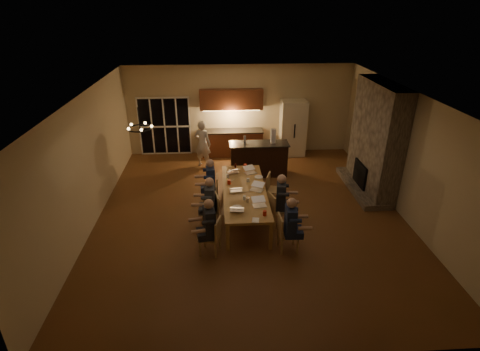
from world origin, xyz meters
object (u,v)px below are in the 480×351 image
plate_left (237,208)px  chandelier (140,128)px  chair_right_mid (279,209)px  chair_left_near (210,236)px  laptop_f (251,170)px  chair_left_far (210,191)px  laptop_b (259,202)px  redcup_far (245,166)px  person_right_near (290,226)px  plate_far (259,177)px  bar_bottle (245,139)px  chair_right_near (288,233)px  can_cola (235,165)px  refrigerator (293,128)px  plate_near (260,199)px  chair_right_far (275,190)px  bar_island (259,159)px  bar_blender (273,136)px  chair_left_mid (209,211)px  mug_back (228,176)px  laptop_d (257,186)px  standing_person (203,144)px  dining_table (244,203)px  laptop_e (233,169)px  redcup_mid (229,182)px  mug_mid (248,180)px  person_left_near (210,227)px  person_left_far (211,183)px  can_silver (247,200)px  person_left_mid (210,203)px  person_right_mid (281,200)px  laptop_c (236,187)px  redcup_near (265,213)px  laptop_a (237,206)px

plate_left → chandelier: bearing=179.1°
plate_left → chair_right_mid: bearing=20.9°
chair_left_near → laptop_f: 2.87m
chair_left_far → laptop_b: laptop_b is taller
chair_left_far → redcup_far: size_ratio=7.42×
person_right_near → plate_far: bearing=12.6°
chair_left_near → bar_bottle: bearing=-178.6°
chair_right_near → can_cola: (-1.03, 3.01, 0.37)m
refrigerator → plate_near: 5.04m
chair_right_far → bar_bottle: bar_bottle is taller
chair_right_mid → plate_far: size_ratio=3.71×
bar_island → bar_blender: bar_blender is taller
person_right_near → laptop_b: size_ratio=4.31×
chair_left_mid → mug_back: (0.51, 1.28, 0.36)m
laptop_d → laptop_f: size_ratio=1.00×
chair_left_near → standing_person: 4.93m
chair_left_near → person_right_near: person_right_near is taller
person_right_near → chair_left_near: bearing=89.9°
chair_right_mid → laptop_d: size_ratio=2.78×
dining_table → can_cola: can_cola is taller
laptop_e → redcup_mid: 0.76m
redcup_far → mug_mid: bearing=-89.7°
person_right_near → mug_mid: 2.26m
person_left_near → person_left_far: 2.19m
bar_island → laptop_d: (-0.34, -2.55, 0.32)m
can_silver → laptop_b: bearing=-35.9°
standing_person → redcup_far: size_ratio=13.38×
person_left_mid → mug_back: bearing=163.9°
chair_left_far → standing_person: size_ratio=0.55×
laptop_f → person_left_mid: bearing=-148.6°
laptop_d → person_right_mid: bearing=-9.3°
laptop_b → redcup_mid: bearing=110.7°
chair_left_mid → plate_left: chair_left_mid is taller
person_right_near → dining_table: bearing=30.6°
chair_right_mid → laptop_b: bearing=107.2°
bar_island → redcup_mid: bar_island is taller
laptop_c → redcup_near: 1.39m
dining_table → person_left_far: bearing=145.0°
laptop_e → laptop_d: bearing=102.8°
dining_table → chair_left_mid: 1.04m
redcup_far → can_cola: bearing=168.8°
standing_person → bar_bottle: size_ratio=6.69×
can_silver → bar_bottle: size_ratio=0.50×
standing_person → mug_mid: bearing=138.7°
chair_left_near → laptop_a: 0.96m
can_silver → laptop_d: bearing=65.0°
dining_table → mug_back: size_ratio=31.36×
chair_right_far → laptop_e: bearing=82.1°
person_left_far → laptop_d: bearing=58.1°
can_cola → chair_left_near: bearing=-103.6°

